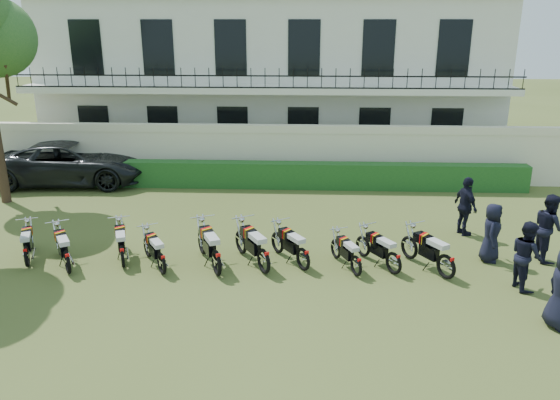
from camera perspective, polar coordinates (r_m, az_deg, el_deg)
The scene contains 19 objects.
ground at distance 14.43m, azimuth -3.96°, elevation -7.00°, with size 100.00×100.00×0.00m, color #434F1F.
perimeter_wall at distance 21.60m, azimuth -1.63°, elevation 4.92°, with size 30.00×0.35×2.30m.
hedge at distance 20.94m, azimuth 0.95°, elevation 2.60°, with size 18.00×0.60×1.00m, color #174119.
building at distance 27.08m, azimuth -0.72°, elevation 13.07°, with size 20.40×9.60×7.40m.
motorcycle_0 at distance 15.66m, azimuth -25.01°, elevation -4.90°, with size 0.81×1.68×0.97m.
motorcycle_1 at distance 14.82m, azimuth -21.40°, elevation -5.54°, with size 1.09×1.68×1.05m.
motorcycle_2 at distance 14.74m, azimuth -16.18°, elevation -5.17°, with size 0.81×1.78×1.01m.
motorcycle_3 at distance 14.11m, azimuth -12.29°, elevation -5.98°, with size 1.03×1.57×0.98m.
motorcycle_4 at distance 13.78m, azimuth -6.66°, elevation -5.90°, with size 1.03×1.97×1.16m.
motorcycle_5 at distance 13.81m, azimuth -1.71°, elevation -5.78°, with size 1.13×1.85×1.13m.
motorcycle_6 at distance 14.01m, azimuth 2.44°, elevation -5.64°, with size 1.12×1.63×1.03m.
motorcycle_7 at distance 13.85m, azimuth 7.99°, elevation -6.33°, with size 0.79×1.58×0.92m.
motorcycle_8 at distance 14.10m, azimuth 11.83°, elevation -5.94°, with size 1.05×1.59×1.00m.
motorcycle_9 at distance 14.15m, azimuth 17.02°, elevation -6.10°, with size 1.10×1.77×1.09m.
suv at distance 22.98m, azimuth -20.91°, elevation 3.65°, with size 2.75×5.97×1.66m, color black.
officer_1 at distance 14.25m, azimuth 24.34°, elevation -5.28°, with size 0.83×0.64×1.70m, color black.
officer_3 at distance 15.52m, azimuth 21.23°, elevation -3.19°, with size 0.78×0.51×1.61m, color black.
officer_4 at distance 16.14m, azimuth 26.27°, elevation -2.60°, with size 0.89×0.70×1.84m, color black.
officer_5 at distance 17.11m, azimuth 18.83°, elevation -0.63°, with size 1.05×0.44×1.79m, color black.
Camera 1 is at (1.60, -12.96, 6.14)m, focal length 35.00 mm.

